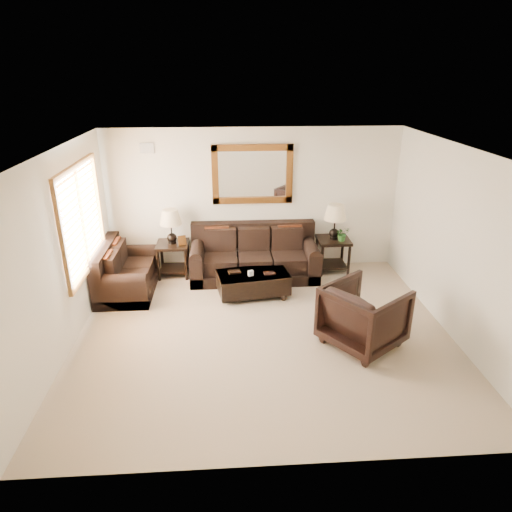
{
  "coord_description": "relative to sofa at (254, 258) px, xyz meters",
  "views": [
    {
      "loc": [
        -0.51,
        -5.88,
        3.67
      ],
      "look_at": [
        -0.07,
        0.6,
        0.99
      ],
      "focal_mm": 32.0,
      "sensor_mm": 36.0,
      "label": 1
    }
  ],
  "objects": [
    {
      "name": "end_table_left",
      "position": [
        -1.52,
        0.13,
        0.49
      ],
      "size": [
        0.59,
        0.59,
        1.29
      ],
      "color": "black",
      "rests_on": "room"
    },
    {
      "name": "mirror",
      "position": [
        -0.0,
        0.43,
        1.5
      ],
      "size": [
        1.5,
        0.06,
        1.1
      ],
      "color": "#47260E",
      "rests_on": "room"
    },
    {
      "name": "room",
      "position": [
        0.01,
        -2.04,
        1.0
      ],
      "size": [
        5.51,
        5.01,
        2.71
      ],
      "color": "tan",
      "rests_on": "ground"
    },
    {
      "name": "potted_plant",
      "position": [
        1.66,
        0.01,
        0.41
      ],
      "size": [
        0.31,
        0.33,
        0.21
      ],
      "primitive_type": "imported",
      "rotation": [
        0.0,
        0.0,
        0.27
      ],
      "color": "#25541D",
      "rests_on": "end_table_right"
    },
    {
      "name": "loveseat",
      "position": [
        -2.32,
        -0.5,
        -0.03
      ],
      "size": [
        0.91,
        1.53,
        0.86
      ],
      "rotation": [
        0.0,
        0.0,
        1.57
      ],
      "color": "black",
      "rests_on": "room"
    },
    {
      "name": "armchair",
      "position": [
        1.39,
        -2.44,
        0.15
      ],
      "size": [
        1.3,
        1.31,
        0.99
      ],
      "primitive_type": "imported",
      "rotation": [
        0.0,
        0.0,
        2.21
      ],
      "color": "black",
      "rests_on": "floor"
    },
    {
      "name": "air_vent",
      "position": [
        -1.89,
        0.44,
        2.0
      ],
      "size": [
        0.25,
        0.02,
        0.18
      ],
      "primitive_type": "cube",
      "color": "#999999",
      "rests_on": "room"
    },
    {
      "name": "end_table_right",
      "position": [
        1.53,
        0.12,
        0.52
      ],
      "size": [
        0.6,
        0.6,
        1.33
      ],
      "color": "black",
      "rests_on": "room"
    },
    {
      "name": "window",
      "position": [
        -2.69,
        -1.14,
        1.2
      ],
      "size": [
        0.07,
        1.96,
        1.66
      ],
      "color": "white",
      "rests_on": "room"
    },
    {
      "name": "sofa",
      "position": [
        0.0,
        0.0,
        0.0
      ],
      "size": [
        2.36,
        1.02,
        0.96
      ],
      "color": "black",
      "rests_on": "room"
    },
    {
      "name": "coffee_table",
      "position": [
        -0.07,
        -0.82,
        -0.09
      ],
      "size": [
        1.31,
        0.85,
        0.52
      ],
      "rotation": [
        0.0,
        0.0,
        0.16
      ],
      "color": "black",
      "rests_on": "room"
    }
  ]
}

